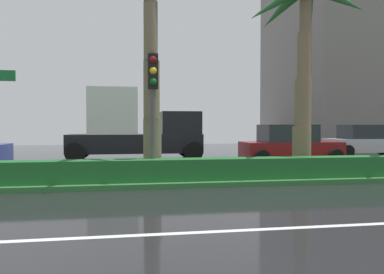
# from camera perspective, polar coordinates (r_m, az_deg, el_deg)

# --- Properties ---
(ground_plane) EXTENTS (90.00, 42.00, 0.10)m
(ground_plane) POSITION_cam_1_polar(r_m,az_deg,el_deg) (12.99, -18.51, -5.98)
(ground_plane) COLOR black
(median_strip) EXTENTS (85.50, 4.00, 0.15)m
(median_strip) POSITION_cam_1_polar(r_m,az_deg,el_deg) (11.99, -19.27, -6.03)
(median_strip) COLOR #2D6B33
(median_strip) RESTS_ON ground_plane
(median_hedge) EXTENTS (76.50, 0.70, 0.60)m
(median_hedge) POSITION_cam_1_polar(r_m,az_deg,el_deg) (10.58, -20.59, -5.03)
(median_hedge) COLOR #1E6028
(median_hedge) RESTS_ON median_strip
(palm_tree_centre_right) EXTENTS (4.14, 3.92, 6.60)m
(palm_tree_centre_right) POSITION_cam_1_polar(r_m,az_deg,el_deg) (13.26, 16.98, 16.77)
(palm_tree_centre_right) COLOR #746149
(palm_tree_centre_right) RESTS_ON median_strip
(traffic_signal_median_right) EXTENTS (0.28, 0.43, 3.59)m
(traffic_signal_median_right) POSITION_cam_1_polar(r_m,az_deg,el_deg) (10.56, -5.99, 6.87)
(traffic_signal_median_right) COLOR #4C4C47
(traffic_signal_median_right) RESTS_ON median_strip
(box_truck_lead) EXTENTS (6.40, 2.64, 3.46)m
(box_truck_lead) POSITION_cam_1_polar(r_m,az_deg,el_deg) (18.56, -8.89, 1.33)
(box_truck_lead) COLOR black
(box_truck_lead) RESTS_ON ground_plane
(car_in_traffic_second) EXTENTS (4.30, 2.02, 1.72)m
(car_in_traffic_second) POSITION_cam_1_polar(r_m,az_deg,el_deg) (17.08, 14.65, -1.16)
(car_in_traffic_second) COLOR maroon
(car_in_traffic_second) RESTS_ON ground_plane
(car_in_traffic_third) EXTENTS (4.30, 2.02, 1.72)m
(car_in_traffic_third) POSITION_cam_1_polar(r_m,az_deg,el_deg) (22.61, 24.91, -0.57)
(car_in_traffic_third) COLOR silver
(car_in_traffic_third) RESTS_ON ground_plane
(building_far_right) EXTENTS (17.15, 13.13, 15.18)m
(building_far_right) POSITION_cam_1_polar(r_m,az_deg,el_deg) (39.21, 25.87, 10.26)
(building_far_right) COLOR slate
(building_far_right) RESTS_ON ground_plane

